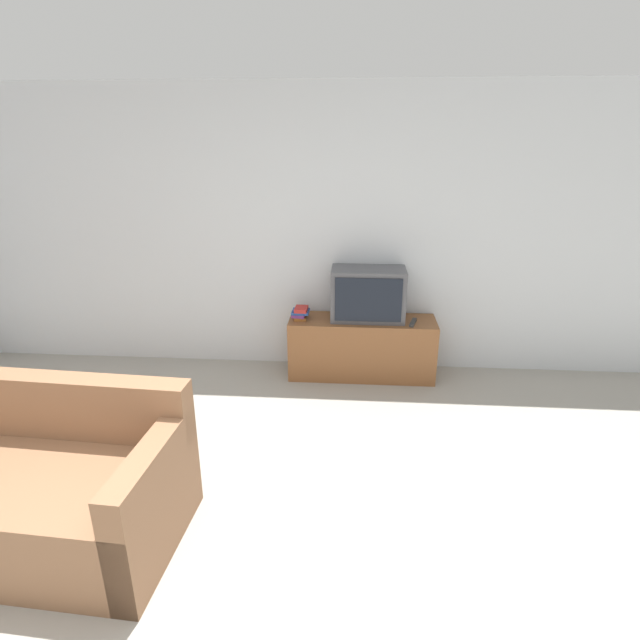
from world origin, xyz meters
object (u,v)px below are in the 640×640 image
at_px(television, 368,294).
at_px(book_stack, 300,313).
at_px(remote_on_stand, 413,323).
at_px(tv_stand, 362,347).

distance_m(television, book_stack, 0.64).
relative_size(television, remote_on_stand, 3.28).
xyz_separation_m(television, remote_on_stand, (0.41, -0.11, -0.22)).
xyz_separation_m(tv_stand, television, (0.04, 0.03, 0.52)).
relative_size(tv_stand, television, 2.02).
relative_size(television, book_stack, 3.59).
xyz_separation_m(tv_stand, book_stack, (-0.57, -0.02, 0.34)).
relative_size(book_stack, remote_on_stand, 0.92).
relative_size(tv_stand, remote_on_stand, 6.65).
distance_m(tv_stand, television, 0.52).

